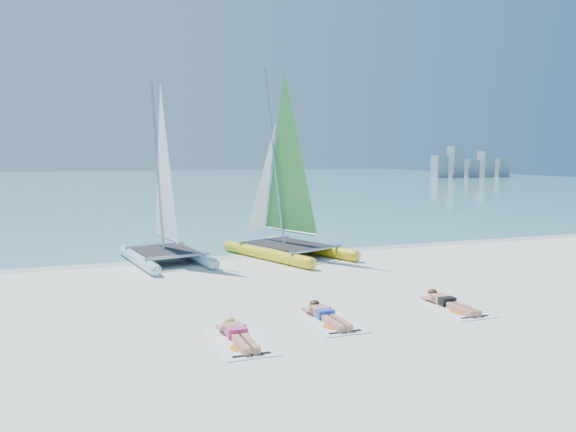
# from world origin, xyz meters

# --- Properties ---
(ground) EXTENTS (140.00, 140.00, 0.00)m
(ground) POSITION_xyz_m (0.00, 0.00, 0.00)
(ground) COLOR white
(ground) RESTS_ON ground
(sea) EXTENTS (140.00, 115.00, 0.01)m
(sea) POSITION_xyz_m (0.00, 63.00, 0.01)
(sea) COLOR #6DB5B6
(sea) RESTS_ON ground
(wet_sand_strip) EXTENTS (140.00, 1.40, 0.01)m
(wet_sand_strip) POSITION_xyz_m (0.00, 5.50, 0.00)
(wet_sand_strip) COLOR silver
(wet_sand_strip) RESTS_ON ground
(distant_skyline) EXTENTS (14.00, 2.00, 5.00)m
(distant_skyline) POSITION_xyz_m (53.71, 62.00, 1.94)
(distant_skyline) COLOR #979DA6
(distant_skyline) RESTS_ON ground
(catamaran_blue) EXTENTS (2.82, 4.79, 6.16)m
(catamaran_blue) POSITION_xyz_m (-2.75, 5.09, 1.84)
(catamaran_blue) COLOR #BAE3F4
(catamaran_blue) RESTS_ON ground
(catamaran_yellow) EXTENTS (3.91, 5.45, 6.74)m
(catamaran_yellow) POSITION_xyz_m (1.25, 5.08, 2.12)
(catamaran_yellow) COLOR yellow
(catamaran_yellow) RESTS_ON ground
(towel_a) EXTENTS (1.00, 1.85, 0.02)m
(towel_a) POSITION_xyz_m (-2.55, -3.56, 0.01)
(towel_a) COLOR white
(towel_a) RESTS_ON ground
(sunbather_a) EXTENTS (0.37, 1.73, 0.26)m
(sunbather_a) POSITION_xyz_m (-2.55, -3.37, 0.12)
(sunbather_a) COLOR tan
(sunbather_a) RESTS_ON towel_a
(towel_b) EXTENTS (1.00, 1.85, 0.02)m
(towel_b) POSITION_xyz_m (-0.46, -2.96, 0.01)
(towel_b) COLOR white
(towel_b) RESTS_ON ground
(sunbather_b) EXTENTS (0.37, 1.73, 0.26)m
(sunbather_b) POSITION_xyz_m (-0.46, -2.77, 0.12)
(sunbather_b) COLOR tan
(sunbather_b) RESTS_ON towel_b
(towel_c) EXTENTS (1.00, 1.85, 0.02)m
(towel_c) POSITION_xyz_m (2.62, -2.99, 0.01)
(towel_c) COLOR white
(towel_c) RESTS_ON ground
(sunbather_c) EXTENTS (0.37, 1.73, 0.26)m
(sunbather_c) POSITION_xyz_m (2.62, -2.79, 0.12)
(sunbather_c) COLOR tan
(sunbather_c) RESTS_ON towel_c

